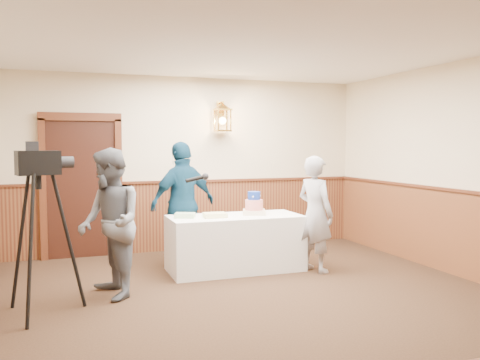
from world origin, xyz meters
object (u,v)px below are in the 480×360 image
at_px(interviewer, 110,223).
at_px(baker, 315,214).
at_px(display_table, 235,243).
at_px(tv_camera_rig, 40,241).
at_px(tiered_cake, 254,205).
at_px(sheet_cake_yellow, 215,215).
at_px(assistant_p, 183,204).
at_px(sheet_cake_green, 185,215).

xyz_separation_m(interviewer, baker, (2.72, 0.31, -0.06)).
distance_m(display_table, tv_camera_rig, 2.68).
bearing_deg(display_table, tiered_cake, 9.01).
bearing_deg(sheet_cake_yellow, assistant_p, 116.04).
relative_size(assistant_p, tv_camera_rig, 1.06).
distance_m(sheet_cake_yellow, baker, 1.35).
bearing_deg(tv_camera_rig, interviewer, 11.00).
distance_m(interviewer, assistant_p, 1.68).
bearing_deg(sheet_cake_yellow, baker, -14.95).
bearing_deg(sheet_cake_yellow, interviewer, -155.15).
distance_m(tiered_cake, baker, 0.85).
bearing_deg(tv_camera_rig, tiered_cake, 7.69).
bearing_deg(display_table, sheet_cake_yellow, -168.33).
bearing_deg(baker, tv_camera_rig, 80.73).
bearing_deg(tiered_cake, tv_camera_rig, -157.98).
relative_size(sheet_cake_yellow, sheet_cake_green, 1.15).
bearing_deg(tiered_cake, sheet_cake_yellow, -169.63).
height_order(tiered_cake, baker, baker).
xyz_separation_m(tiered_cake, tv_camera_rig, (-2.72, -1.10, -0.13)).
distance_m(display_table, sheet_cake_yellow, 0.51).
distance_m(assistant_p, tv_camera_rig, 2.43).
bearing_deg(assistant_p, display_table, 117.25).
relative_size(display_table, tiered_cake, 4.58).
bearing_deg(interviewer, sheet_cake_green, 114.99).
bearing_deg(baker, interviewer, 76.54).
xyz_separation_m(baker, assistant_p, (-1.60, 0.95, 0.10)).
bearing_deg(sheet_cake_yellow, sheet_cake_green, 163.29).
distance_m(sheet_cake_green, assistant_p, 0.50).
bearing_deg(assistant_p, baker, 128.54).
bearing_deg(sheet_cake_yellow, tv_camera_rig, -154.99).
xyz_separation_m(display_table, tv_camera_rig, (-2.43, -1.06, 0.37)).
distance_m(display_table, tiered_cake, 0.58).
bearing_deg(interviewer, display_table, 101.02).
relative_size(display_table, assistant_p, 1.02).
xyz_separation_m(baker, tv_camera_rig, (-3.43, -0.64, -0.04)).
height_order(interviewer, tv_camera_rig, interviewer).
xyz_separation_m(tiered_cake, sheet_cake_green, (-0.98, 0.01, -0.09)).
xyz_separation_m(display_table, tiered_cake, (0.29, 0.05, 0.50)).
height_order(sheet_cake_green, assistant_p, assistant_p).
xyz_separation_m(sheet_cake_yellow, sheet_cake_green, (-0.38, 0.11, -0.00)).
bearing_deg(sheet_cake_green, baker, -15.35).
distance_m(baker, assistant_p, 1.86).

